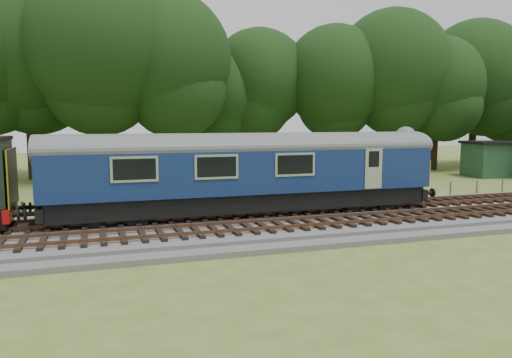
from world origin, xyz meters
name	(u,v)px	position (x,y,z in m)	size (l,w,h in m)	color
ground	(338,222)	(0.00, 0.00, 0.00)	(120.00, 120.00, 0.00)	#4B6926
ballast	(338,218)	(0.00, 0.00, 0.17)	(70.00, 7.00, 0.35)	#4C4C4F
track_north	(325,208)	(0.00, 1.40, 0.42)	(67.20, 2.40, 0.21)	black
track_south	(356,220)	(0.00, -1.60, 0.42)	(67.20, 2.40, 0.21)	black
fence	(300,206)	(0.00, 4.50, 0.00)	(64.00, 0.12, 1.00)	#6B6054
tree_line	(222,174)	(0.00, 22.00, 0.00)	(70.00, 8.00, 18.00)	black
dmu_railcar	(247,166)	(-4.00, 1.40, 2.61)	(18.05, 2.86, 3.88)	black
shed	(489,159)	(21.07, 13.21, 1.52)	(4.18, 4.18, 2.99)	#1A3A23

